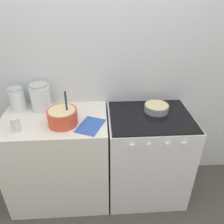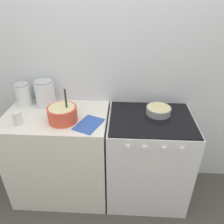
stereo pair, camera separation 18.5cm
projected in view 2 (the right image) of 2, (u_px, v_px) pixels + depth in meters
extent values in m
plane|color=#4C4742|center=(105.00, 214.00, 2.08)|extent=(12.00, 12.00, 0.00)
cube|color=silver|center=(109.00, 72.00, 2.01)|extent=(4.82, 0.05, 2.40)
cube|color=silver|center=(61.00, 155.00, 2.13)|extent=(0.91, 0.59, 0.91)
cube|color=silver|center=(147.00, 159.00, 2.09)|extent=(0.74, 0.59, 0.90)
cube|color=black|center=(152.00, 119.00, 1.86)|extent=(0.71, 0.57, 0.01)
cylinder|color=white|center=(128.00, 147.00, 1.65)|extent=(0.04, 0.02, 0.04)
cylinder|color=white|center=(145.00, 148.00, 1.64)|extent=(0.04, 0.02, 0.04)
cylinder|color=white|center=(165.00, 149.00, 1.64)|extent=(0.04, 0.02, 0.04)
cylinder|color=white|center=(182.00, 149.00, 1.63)|extent=(0.04, 0.02, 0.04)
cylinder|color=#D84C33|center=(63.00, 114.00, 1.79)|extent=(0.24, 0.24, 0.13)
cylinder|color=beige|center=(62.00, 111.00, 1.78)|extent=(0.21, 0.21, 0.07)
cylinder|color=#333333|center=(66.00, 105.00, 1.74)|extent=(0.02, 0.02, 0.27)
cylinder|color=gray|center=(158.00, 111.00, 1.91)|extent=(0.22, 0.22, 0.06)
cylinder|color=beige|center=(159.00, 110.00, 1.91)|extent=(0.20, 0.20, 0.05)
cylinder|color=silver|center=(24.00, 95.00, 2.03)|extent=(0.14, 0.14, 0.19)
cylinder|color=olive|center=(24.00, 99.00, 2.05)|extent=(0.12, 0.12, 0.11)
cylinder|color=#B2B2B7|center=(21.00, 85.00, 1.98)|extent=(0.13, 0.13, 0.02)
cylinder|color=silver|center=(45.00, 94.00, 2.01)|extent=(0.18, 0.18, 0.22)
cylinder|color=silver|center=(46.00, 98.00, 2.03)|extent=(0.16, 0.16, 0.13)
cylinder|color=#B2B2B7|center=(43.00, 82.00, 1.95)|extent=(0.16, 0.16, 0.02)
cylinder|color=silver|center=(18.00, 118.00, 1.75)|extent=(0.07, 0.07, 0.11)
cube|color=#3359B2|center=(89.00, 124.00, 1.77)|extent=(0.25, 0.30, 0.01)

